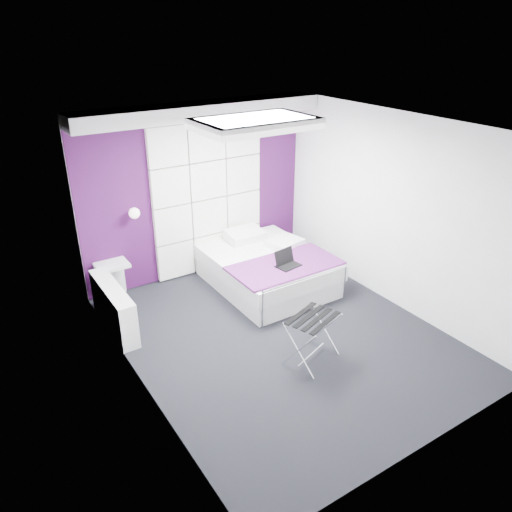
{
  "coord_description": "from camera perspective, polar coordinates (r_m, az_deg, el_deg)",
  "views": [
    {
      "loc": [
        -3.1,
        -4.25,
        3.61
      ],
      "look_at": [
        -0.15,
        0.35,
        1.01
      ],
      "focal_mm": 35.0,
      "sensor_mm": 36.0,
      "label": 1
    }
  ],
  "objects": [
    {
      "name": "ceiling",
      "position": [
        5.36,
        3.48,
        14.53
      ],
      "size": [
        4.4,
        4.4,
        0.0
      ],
      "primitive_type": "plane",
      "rotation": [
        3.14,
        0.0,
        0.0
      ],
      "color": "white",
      "rests_on": "wall_back"
    },
    {
      "name": "headboard",
      "position": [
        7.58,
        -5.46,
        6.54
      ],
      "size": [
        1.8,
        0.08,
        2.3
      ],
      "primitive_type": null,
      "color": "white",
      "rests_on": "wall_back"
    },
    {
      "name": "luggage_rack",
      "position": [
        5.85,
        6.38,
        -9.37
      ],
      "size": [
        0.58,
        0.43,
        0.57
      ],
      "rotation": [
        0.0,
        0.0,
        0.34
      ],
      "color": "silver",
      "rests_on": "floor"
    },
    {
      "name": "bed",
      "position": [
        7.38,
        1.24,
        -1.39
      ],
      "size": [
        1.55,
        1.86,
        0.66
      ],
      "color": "white",
      "rests_on": "floor"
    },
    {
      "name": "laptop",
      "position": [
        6.9,
        3.51,
        -0.65
      ],
      "size": [
        0.33,
        0.23,
        0.24
      ],
      "rotation": [
        0.0,
        0.0,
        0.16
      ],
      "color": "black",
      "rests_on": "bed"
    },
    {
      "name": "accent_wall",
      "position": [
        7.51,
        -6.7,
        7.37
      ],
      "size": [
        3.58,
        0.02,
        2.58
      ],
      "primitive_type": "cube",
      "color": "#3A0E3D",
      "rests_on": "wall_back"
    },
    {
      "name": "skylight",
      "position": [
        5.86,
        -0.1,
        15.01
      ],
      "size": [
        1.36,
        0.86,
        0.12
      ],
      "primitive_type": null,
      "color": "white",
      "rests_on": "ceiling"
    },
    {
      "name": "wall_right",
      "position": [
        6.89,
        15.46,
        4.91
      ],
      "size": [
        0.0,
        4.4,
        4.4
      ],
      "primitive_type": "plane",
      "rotation": [
        1.57,
        0.0,
        -1.57
      ],
      "color": "silver",
      "rests_on": "floor"
    },
    {
      "name": "soffit",
      "position": [
        7.02,
        -6.29,
        16.21
      ],
      "size": [
        3.58,
        0.5,
        0.2
      ],
      "primitive_type": "cube",
      "color": "white",
      "rests_on": "wall_back"
    },
    {
      "name": "wall_back",
      "position": [
        7.52,
        -6.73,
        7.39
      ],
      "size": [
        3.6,
        0.0,
        3.6
      ],
      "primitive_type": "plane",
      "rotation": [
        1.57,
        0.0,
        0.0
      ],
      "color": "silver",
      "rests_on": "floor"
    },
    {
      "name": "radiator",
      "position": [
        6.62,
        -15.95,
        -5.67
      ],
      "size": [
        0.22,
        1.2,
        0.6
      ],
      "primitive_type": "cube",
      "color": "white",
      "rests_on": "floor"
    },
    {
      "name": "wall_lamp",
      "position": [
        7.05,
        -13.85,
        4.88
      ],
      "size": [
        0.15,
        0.15,
        0.15
      ],
      "primitive_type": "sphere",
      "color": "white",
      "rests_on": "wall_back"
    },
    {
      "name": "floor",
      "position": [
        6.38,
        2.86,
        -9.04
      ],
      "size": [
        4.4,
        4.4,
        0.0
      ],
      "primitive_type": "plane",
      "color": "black",
      "rests_on": "ground"
    },
    {
      "name": "nightstand",
      "position": [
        7.18,
        -16.16,
        -1.0
      ],
      "size": [
        0.44,
        0.34,
        0.05
      ],
      "primitive_type": "cube",
      "color": "white",
      "rests_on": "wall_back"
    },
    {
      "name": "wall_left",
      "position": [
        5.01,
        -13.87,
        -2.83
      ],
      "size": [
        0.0,
        4.4,
        4.4
      ],
      "primitive_type": "plane",
      "rotation": [
        1.57,
        0.0,
        1.57
      ],
      "color": "silver",
      "rests_on": "floor"
    }
  ]
}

